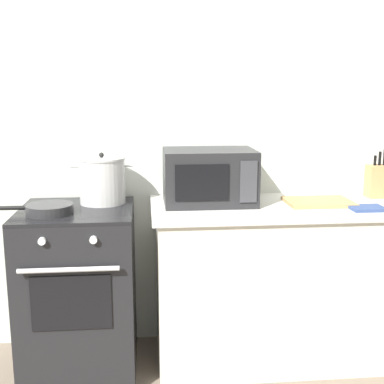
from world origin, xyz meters
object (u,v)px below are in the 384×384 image
object	(u,v)px
microwave	(209,177)
knife_block	(378,181)
stock_pot	(102,180)
frying_pan	(48,209)
cutting_board	(319,202)
stove	(79,290)
oven_mitt	(367,208)

from	to	relation	value
microwave	knife_block	world-z (taller)	microwave
stock_pot	frying_pan	xyz separation A→B (m)	(-0.26, -0.23, -0.10)
microwave	cutting_board	bearing A→B (deg)	-7.36
stove	cutting_board	bearing A→B (deg)	0.05
frying_pan	stove	bearing A→B (deg)	38.09
stove	knife_block	size ratio (longest dim) A/B	3.24
stock_pot	frying_pan	distance (m)	0.36
stove	oven_mitt	xyz separation A→B (m)	(1.54, -0.16, 0.47)
stock_pot	cutting_board	world-z (taller)	stock_pot
stock_pot	knife_block	size ratio (longest dim) A/B	1.20
stock_pot	cutting_board	xyz separation A→B (m)	(1.19, -0.13, -0.12)
knife_block	stove	bearing A→B (deg)	-175.34
stove	oven_mitt	size ratio (longest dim) A/B	5.11
stock_pot	microwave	distance (m)	0.59
frying_pan	stock_pot	bearing A→B (deg)	41.81
stove	oven_mitt	distance (m)	1.61
knife_block	oven_mitt	xyz separation A→B (m)	(-0.20, -0.30, -0.09)
stove	microwave	xyz separation A→B (m)	(0.72, 0.08, 0.61)
frying_pan	cutting_board	distance (m)	1.46
stove	frying_pan	xyz separation A→B (m)	(-0.12, -0.10, 0.48)
oven_mitt	cutting_board	bearing A→B (deg)	142.29
microwave	knife_block	bearing A→B (deg)	3.52
frying_pan	microwave	distance (m)	0.88
microwave	stove	bearing A→B (deg)	-173.76
frying_pan	cutting_board	xyz separation A→B (m)	(1.45, 0.10, -0.02)
stove	microwave	world-z (taller)	microwave
stock_pot	microwave	bearing A→B (deg)	-5.25
stove	stock_pot	bearing A→B (deg)	44.90
knife_block	oven_mitt	bearing A→B (deg)	-123.31
cutting_board	oven_mitt	size ratio (longest dim) A/B	2.00
stove	knife_block	world-z (taller)	knife_block
oven_mitt	microwave	bearing A→B (deg)	163.65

